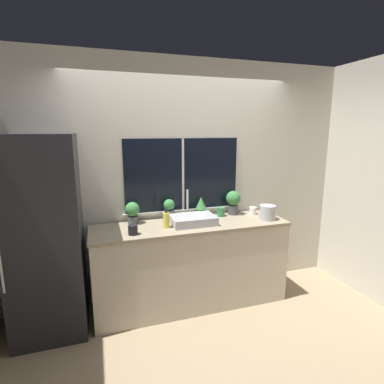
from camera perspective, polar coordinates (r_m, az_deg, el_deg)
The scene contains 16 objects.
ground_plane at distance 3.41m, azimuth 1.41°, elevation -22.64°, with size 14.00×14.00×0.00m, color #937F60.
wall_back at distance 3.46m, azimuth -1.90°, elevation 2.19°, with size 8.00×0.09×2.70m.
wall_left at distance 4.34m, azimuth -32.23°, elevation 2.31°, with size 0.06×7.00×2.70m.
wall_right at distance 5.13m, azimuth 17.65°, elevation 4.75°, with size 0.06×7.00×2.70m.
counter at distance 3.40m, azimuth -0.14°, elevation -13.58°, with size 2.11×0.58×0.93m.
refrigerator at distance 3.13m, azimuth -26.13°, elevation -7.72°, with size 0.64×0.67×1.89m.
sink at distance 3.23m, azimuth 0.14°, elevation -5.27°, with size 0.47×0.38×0.34m.
potted_plant_far_left at distance 3.28m, azimuth -11.27°, elevation -3.66°, with size 0.15×0.15×0.24m.
potted_plant_center_left at distance 3.34m, azimuth -4.37°, elevation -3.31°, with size 0.12×0.12×0.24m.
potted_plant_center_right at distance 3.45m, azimuth 1.73°, elevation -2.84°, with size 0.13×0.13×0.24m.
potted_plant_far_right at distance 3.59m, azimuth 7.85°, elevation -1.70°, with size 0.17×0.17×0.28m.
soap_bottle at distance 3.10m, azimuth -4.93°, elevation -5.26°, with size 0.07×0.07×0.21m.
mug_white at distance 3.66m, azimuth 11.51°, elevation -3.52°, with size 0.09×0.09×0.09m.
mug_black at distance 2.96m, azimuth -11.20°, elevation -7.08°, with size 0.09×0.09×0.10m.
mug_green at distance 3.52m, azimuth 5.49°, elevation -3.78°, with size 0.09×0.09×0.10m.
kettle at distance 3.48m, azimuth 14.19°, elevation -3.68°, with size 0.18×0.18×0.18m.
Camera 1 is at (-0.93, -2.66, 1.92)m, focal length 28.00 mm.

